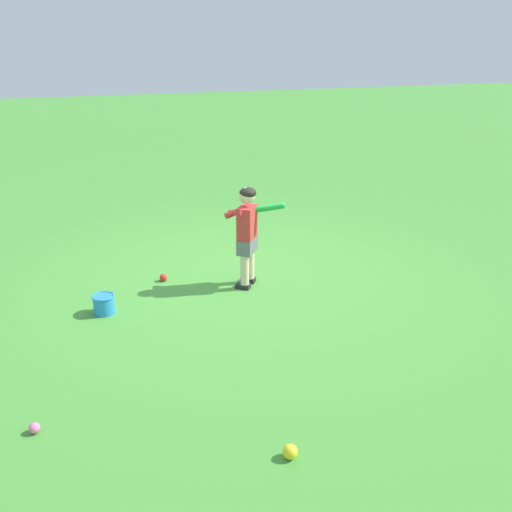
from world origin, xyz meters
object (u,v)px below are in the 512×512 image
Objects in this scene: child_batter at (248,228)px; toy_bucket at (104,304)px; play_ball_center_lawn at (290,452)px; play_ball_near_batter at (163,278)px; play_ball_by_bucket at (34,428)px.

toy_bucket is (1.51, 0.20, -0.55)m from child_batter.
play_ball_near_batter is at bearing -84.03° from play_ball_center_lawn.
play_ball_by_bucket is (1.56, -0.76, -0.01)m from play_ball_center_lawn.
play_ball_center_lawn is at bearing 78.65° from child_batter.
play_ball_center_lawn reaches higher than play_ball_near_batter.
toy_bucket is at bearing -109.05° from play_ball_by_bucket.
play_ball_near_batter is 0.38× the size of toy_bucket.
toy_bucket reaches higher than play_ball_by_bucket.
play_ball_by_bucket is at bearing 61.13° from play_ball_near_batter.
play_ball_center_lawn is 1.29× the size of play_ball_by_bucket.
toy_bucket reaches higher than play_ball_near_batter.
toy_bucket is (0.67, 0.58, 0.06)m from play_ball_near_batter.
child_batter is at bearing -138.09° from play_ball_by_bucket.
child_batter is at bearing -101.35° from play_ball_center_lawn.
play_ball_center_lawn is 2.63m from toy_bucket.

